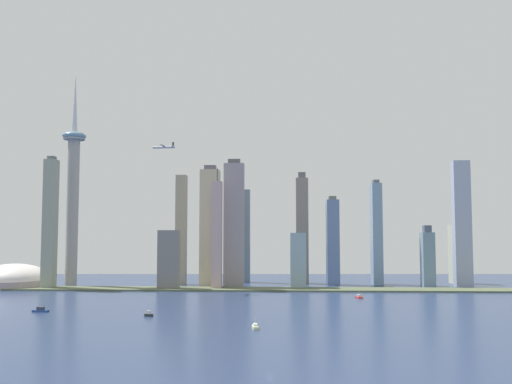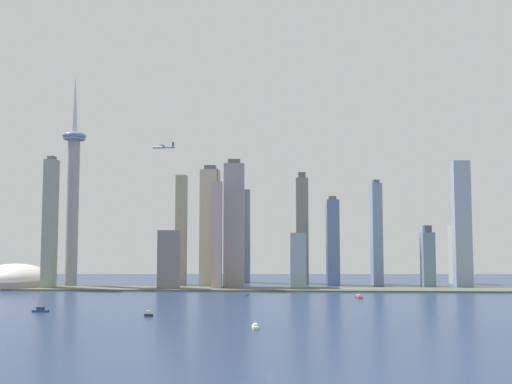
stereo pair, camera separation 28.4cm
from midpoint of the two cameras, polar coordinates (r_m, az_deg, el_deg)
name	(u,v)px [view 2 (the right image)]	position (r m, az deg, el deg)	size (l,w,h in m)	color
ground_plane	(270,373)	(303.45, 1.47, -18.20)	(6000.00, 6000.00, 0.00)	navy
waterfront_pier	(276,289)	(726.42, 2.08, -9.99)	(887.67, 45.96, 2.05)	#556044
observation_tower	(73,188)	(816.89, -18.34, 0.43)	(32.87, 32.87, 300.34)	#9C9998
stadium_dome	(14,280)	(836.15, -23.67, -8.32)	(100.99, 100.99, 42.98)	#A49594
skyscraper_0	(181,229)	(808.62, -7.71, -3.85)	(14.85, 16.52, 157.69)	#9E9580
skyscraper_1	(302,229)	(822.33, 4.79, -3.85)	(17.93, 18.48, 163.97)	gray
skyscraper_2	(456,254)	(867.13, 19.90, -6.05)	(14.78, 24.62, 85.61)	#B4B799
skyscraper_3	(169,260)	(739.10, -8.97, -6.91)	(27.74, 15.21, 77.40)	slate
skyscraper_4	(298,260)	(747.44, 4.36, -7.05)	(20.75, 23.43, 73.95)	#8CA8B5
skyscraper_5	(50,223)	(790.10, -20.46, -3.01)	(14.92, 18.46, 176.99)	#939B8B
skyscraper_6	(428,258)	(796.76, 17.29, -6.54)	(16.41, 19.71, 84.19)	gray
skyscraper_7	(217,235)	(736.88, -4.04, -4.43)	(12.90, 14.78, 159.69)	#C1A2A5
skyscraper_8	(210,227)	(769.59, -4.77, -3.63)	(26.27, 22.64, 167.74)	#C0B395
skyscraper_9	(376,233)	(820.15, 12.32, -4.15)	(14.10, 26.41, 150.78)	#7694B1
skyscraper_10	(245,236)	(837.74, -1.09, -4.53)	(14.37, 15.26, 139.38)	gray
skyscraper_11	(333,241)	(804.98, 7.93, -5.07)	(17.61, 23.70, 126.76)	#5C76A5
skyscraper_12	(234,224)	(759.93, -2.27, -3.33)	(27.67, 15.02, 175.62)	#989098
skyscraper_13	(462,223)	(818.25, 20.47, -3.04)	(23.07, 14.64, 174.32)	#9EA8C2
boat_0	(149,314)	(507.31, -10.99, -12.28)	(8.09, 4.25, 10.22)	#1F2827
boat_1	(41,310)	(563.49, -21.31, -11.27)	(15.07, 7.39, 11.77)	navy
boat_2	(255,327)	(435.64, -0.07, -13.73)	(6.06, 13.23, 8.26)	beige
boat_5	(359,297)	(649.91, 10.58, -10.57)	(7.50, 15.88, 8.33)	red
airplane	(164,147)	(729.85, -9.49, 4.59)	(30.04, 28.39, 8.11)	#B4B4C4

